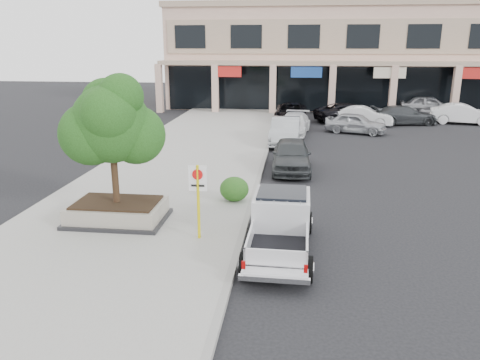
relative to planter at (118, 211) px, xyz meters
name	(u,v)px	position (x,y,z in m)	size (l,w,h in m)	color
ground	(292,239)	(5.82, -0.52, -0.48)	(120.00, 120.00, 0.00)	black
sidewalk	(170,178)	(0.32, 5.48, -0.40)	(8.00, 52.00, 0.15)	gray
curb	(258,181)	(4.27, 5.48, -0.40)	(0.20, 52.00, 0.15)	gray
strip_mall	(381,56)	(13.82, 33.41, 4.27)	(40.55, 12.43, 9.50)	tan
planter	(118,211)	(0.00, 0.00, 0.00)	(3.20, 2.20, 0.68)	black
planter_tree	(117,124)	(0.13, 0.15, 2.94)	(2.90, 2.55, 4.00)	#301C13
no_parking_sign	(198,192)	(3.00, -1.11, 1.16)	(0.55, 0.09, 2.30)	yellow
hedge	(234,189)	(3.61, 2.50, 0.14)	(1.10, 0.99, 0.94)	#184F16
pickup_truck	(280,227)	(5.47, -1.54, 0.32)	(1.87, 5.04, 1.59)	silver
curb_car_a	(291,155)	(5.68, 7.76, 0.29)	(1.80, 4.49, 1.53)	#323537
curb_car_b	(285,131)	(5.24, 14.01, 0.32)	(1.69, 4.84, 1.60)	#A1A4A8
curb_car_c	(294,124)	(5.73, 17.42, 0.21)	(1.93, 4.75, 1.38)	silver
curb_car_d	(291,112)	(5.46, 22.69, 0.25)	(2.40, 5.21, 1.45)	black
lot_car_a	(356,123)	(9.91, 18.15, 0.22)	(1.64, 4.08, 1.39)	#A4A7AC
lot_car_b	(363,116)	(10.83, 21.45, 0.24)	(1.51, 4.32, 1.42)	silver
lot_car_c	(405,115)	(14.00, 22.28, 0.23)	(1.98, 4.87, 1.41)	#333638
lot_car_d	(350,113)	(9.98, 22.86, 0.28)	(2.50, 5.42, 1.51)	black
lot_car_e	(430,106)	(17.12, 27.38, 0.36)	(1.97, 4.90, 1.67)	#989AA0
lot_car_f	(463,114)	(18.44, 23.11, 0.28)	(1.61, 4.61, 1.52)	white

